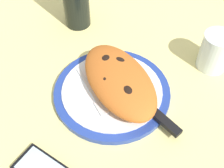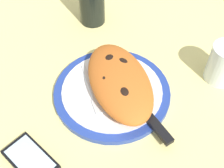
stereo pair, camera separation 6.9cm
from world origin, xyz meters
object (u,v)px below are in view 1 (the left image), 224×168
object	(u,v)px
plate	(112,92)
calzone	(120,81)
water_glass	(215,54)
fork	(94,95)
knife	(151,110)

from	to	relation	value
plate	calzone	size ratio (longest dim) A/B	1.02
plate	water_glass	distance (cm)	27.78
fork	calzone	bearing A→B (deg)	93.23
fork	knife	world-z (taller)	knife
knife	water_glass	xyz separation A→B (cm)	(-11.19, 20.47, 2.10)
plate	water_glass	bearing A→B (deg)	95.99
plate	knife	distance (cm)	10.92
calzone	knife	xyz separation A→B (cm)	(7.90, 5.18, -2.40)
fork	water_glass	size ratio (longest dim) A/B	1.52
calzone	fork	world-z (taller)	calzone
plate	calzone	xyz separation A→B (cm)	(0.42, 1.75, 3.78)
plate	fork	distance (cm)	4.75
calzone	water_glass	distance (cm)	25.87
calzone	knife	world-z (taller)	calzone
calzone	water_glass	world-z (taller)	water_glass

